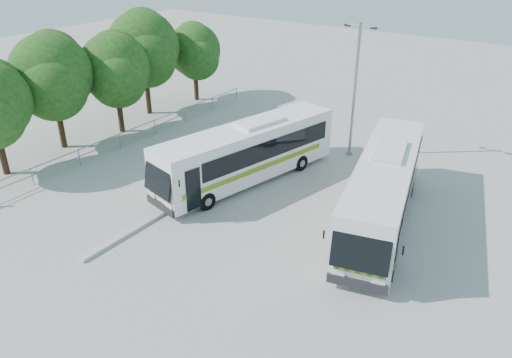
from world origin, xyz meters
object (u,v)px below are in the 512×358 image
Objects in this scene: tree_far_d at (144,47)px; coach_adjacent at (383,189)px; tree_far_c at (115,68)px; tree_far_e at (195,50)px; lamppost at (355,85)px; tree_far_b at (52,75)px; coach_main at (247,152)px.

tree_far_d is 0.64× the size of coach_adjacent.
tree_far_c reaches higher than tree_far_e.
lamppost is (14.63, -3.12, 0.37)m from tree_far_e.
tree_far_b is at bearing -87.77° from tree_far_d.
tree_far_c is 3.93m from tree_far_d.
tree_far_c is at bearing 77.09° from tree_far_b.
tree_far_b reaches higher than coach_adjacent.
tree_far_e is at bearing 140.26° from coach_adjacent.
tree_far_b is at bearing -91.83° from tree_far_e.
tree_far_c reaches higher than coach_main.
tree_far_c is 15.01m from lamppost.
lamppost is (14.12, 5.08, -0.01)m from tree_far_c.
coach_adjacent is at bearing -53.39° from lamppost.
coach_main is at bearing -39.10° from tree_far_e.
coach_adjacent is (19.80, -4.94, -3.10)m from tree_far_d.
tree_far_d reaches higher than tree_far_e.
tree_far_e is at bearing 154.10° from coach_main.
lamppost is at bearing 77.77° from coach_main.
lamppost is at bearing 30.89° from tree_far_b.
tree_far_c is 0.84× the size of lamppost.
tree_far_e reaches higher than coach_main.
lamppost reaches higher than tree_far_d.
tree_far_d is 13.63m from coach_main.
coach_adjacent reaches higher than coach_main.
lamppost reaches higher than coach_main.
coach_adjacent is (18.61, -1.24, -2.55)m from tree_far_c.
tree_far_b is 17.50m from lamppost.
coach_adjacent is (19.50, 2.66, -2.86)m from tree_far_b.
tree_far_b is 1.07× the size of tree_far_c.
lamppost is (15.02, 8.98, -0.32)m from tree_far_b.
tree_far_d is 0.95× the size of lamppost.
coach_adjacent is at bearing -3.83° from tree_far_c.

